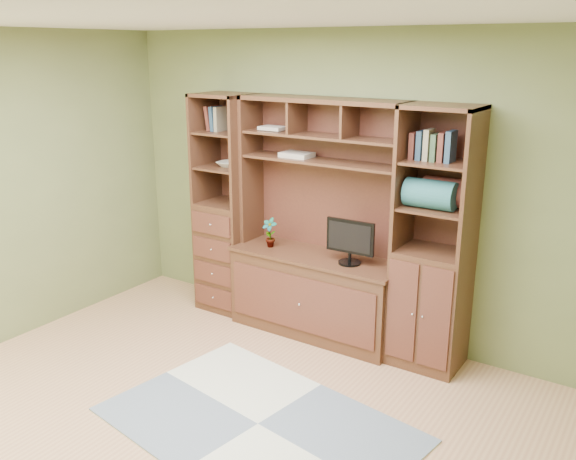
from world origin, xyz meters
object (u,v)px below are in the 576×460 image
Objects in this scene: right_tower at (434,241)px; monitor at (350,234)px; left_tower at (227,205)px; center_hutch at (316,222)px.

right_tower is 3.99× the size of monitor.
monitor is (1.35, -0.07, -0.04)m from left_tower.
left_tower is 3.99× the size of monitor.
left_tower is at bearing 177.71° from center_hutch.
center_hutch and left_tower have the same top height.
center_hutch reaches higher than monitor.
center_hutch is 0.35m from monitor.
left_tower is at bearing 180.00° from right_tower.
center_hutch is 3.99× the size of monitor.
left_tower reaches higher than monitor.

